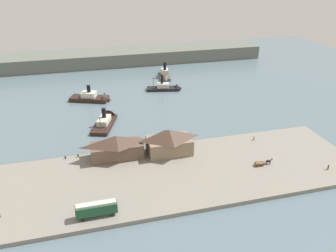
{
  "coord_description": "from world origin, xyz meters",
  "views": [
    {
      "loc": [
        -27.02,
        -105.09,
        58.44
      ],
      "look_at": [
        3.16,
        8.14,
        2.0
      ],
      "focal_mm": 36.46,
      "sensor_mm": 36.0,
      "label": 1
    }
  ],
  "objects_px": {
    "ferry_shed_west_terminal": "(169,141)",
    "pedestrian_at_waters_edge": "(254,138)",
    "horse_cart": "(263,162)",
    "mooring_post_center_east": "(65,157)",
    "ferry_near_quay": "(165,75)",
    "ferry_shed_central_terminal": "(117,147)",
    "ferry_approaching_west": "(168,88)",
    "ferry_moored_east": "(106,120)",
    "mooring_post_east": "(78,156)",
    "ferry_departing_north": "(94,98)",
    "street_tram": "(96,208)",
    "pedestrian_near_cart": "(328,167)"
  },
  "relations": [
    {
      "from": "ferry_approaching_west",
      "to": "street_tram",
      "type": "bearing_deg",
      "value": -115.21
    },
    {
      "from": "ferry_near_quay",
      "to": "ferry_moored_east",
      "type": "relative_size",
      "value": 0.94
    },
    {
      "from": "ferry_departing_north",
      "to": "ferry_moored_east",
      "type": "height_order",
      "value": "ferry_departing_north"
    },
    {
      "from": "street_tram",
      "to": "horse_cart",
      "type": "bearing_deg",
      "value": 11.76
    },
    {
      "from": "ferry_approaching_west",
      "to": "ferry_shed_central_terminal",
      "type": "bearing_deg",
      "value": -118.45
    },
    {
      "from": "ferry_shed_west_terminal",
      "to": "pedestrian_at_waters_edge",
      "type": "bearing_deg",
      "value": 1.29
    },
    {
      "from": "street_tram",
      "to": "ferry_moored_east",
      "type": "relative_size",
      "value": 0.5
    },
    {
      "from": "street_tram",
      "to": "ferry_approaching_west",
      "type": "bearing_deg",
      "value": 64.79
    },
    {
      "from": "pedestrian_at_waters_edge",
      "to": "ferry_departing_north",
      "type": "xyz_separation_m",
      "value": [
        -52.06,
        56.64,
        -0.52
      ]
    },
    {
      "from": "ferry_shed_central_terminal",
      "to": "ferry_shed_west_terminal",
      "type": "height_order",
      "value": "ferry_shed_west_terminal"
    },
    {
      "from": "ferry_shed_central_terminal",
      "to": "ferry_shed_west_terminal",
      "type": "xyz_separation_m",
      "value": [
        17.06,
        -1.62,
        0.42
      ]
    },
    {
      "from": "ferry_shed_west_terminal",
      "to": "mooring_post_center_east",
      "type": "distance_m",
      "value": 33.99
    },
    {
      "from": "ferry_shed_west_terminal",
      "to": "mooring_post_east",
      "type": "height_order",
      "value": "ferry_shed_west_terminal"
    },
    {
      "from": "ferry_approaching_west",
      "to": "ferry_moored_east",
      "type": "relative_size",
      "value": 0.91
    },
    {
      "from": "pedestrian_at_waters_edge",
      "to": "ferry_approaching_west",
      "type": "xyz_separation_m",
      "value": [
        -15.17,
        62.38,
        -0.78
      ]
    },
    {
      "from": "horse_cart",
      "to": "mooring_post_center_east",
      "type": "height_order",
      "value": "horse_cart"
    },
    {
      "from": "ferry_near_quay",
      "to": "mooring_post_east",
      "type": "bearing_deg",
      "value": -122.4
    },
    {
      "from": "horse_cart",
      "to": "ferry_near_quay",
      "type": "bearing_deg",
      "value": 93.75
    },
    {
      "from": "horse_cart",
      "to": "mooring_post_east",
      "type": "height_order",
      "value": "horse_cart"
    },
    {
      "from": "mooring_post_east",
      "to": "ferry_approaching_west",
      "type": "xyz_separation_m",
      "value": [
        45.65,
        58.13,
        -0.51
      ]
    },
    {
      "from": "ferry_near_quay",
      "to": "pedestrian_at_waters_edge",
      "type": "bearing_deg",
      "value": -81.93
    },
    {
      "from": "pedestrian_at_waters_edge",
      "to": "ferry_approaching_west",
      "type": "relative_size",
      "value": 0.09
    },
    {
      "from": "ferry_approaching_west",
      "to": "ferry_moored_east",
      "type": "xyz_separation_m",
      "value": [
        -34.11,
        -31.83,
        0.05
      ]
    },
    {
      "from": "ferry_shed_west_terminal",
      "to": "ferry_near_quay",
      "type": "distance_m",
      "value": 84.96
    },
    {
      "from": "ferry_approaching_west",
      "to": "ferry_moored_east",
      "type": "height_order",
      "value": "ferry_approaching_west"
    },
    {
      "from": "ferry_shed_west_terminal",
      "to": "pedestrian_near_cart",
      "type": "relative_size",
      "value": 8.48
    },
    {
      "from": "ferry_shed_west_terminal",
      "to": "pedestrian_at_waters_edge",
      "type": "xyz_separation_m",
      "value": [
        31.41,
        0.71,
        -3.57
      ]
    },
    {
      "from": "horse_cart",
      "to": "pedestrian_near_cart",
      "type": "distance_m",
      "value": 19.57
    },
    {
      "from": "street_tram",
      "to": "mooring_post_east",
      "type": "xyz_separation_m",
      "value": [
        -3.82,
        30.71,
        -1.92
      ]
    },
    {
      "from": "pedestrian_at_waters_edge",
      "to": "ferry_near_quay",
      "type": "relative_size",
      "value": 0.08
    },
    {
      "from": "pedestrian_near_cart",
      "to": "ferry_departing_north",
      "type": "distance_m",
      "value": 102.84
    },
    {
      "from": "pedestrian_at_waters_edge",
      "to": "mooring_post_center_east",
      "type": "bearing_deg",
      "value": 176.32
    },
    {
      "from": "ferry_shed_central_terminal",
      "to": "mooring_post_center_east",
      "type": "relative_size",
      "value": 18.83
    },
    {
      "from": "horse_cart",
      "to": "mooring_post_center_east",
      "type": "distance_m",
      "value": 62.84
    },
    {
      "from": "mooring_post_center_east",
      "to": "ferry_approaching_west",
      "type": "bearing_deg",
      "value": 49.53
    },
    {
      "from": "horse_cart",
      "to": "ferry_departing_north",
      "type": "height_order",
      "value": "ferry_departing_north"
    },
    {
      "from": "ferry_near_quay",
      "to": "ferry_shed_central_terminal",
      "type": "bearing_deg",
      "value": -114.5
    },
    {
      "from": "mooring_post_center_east",
      "to": "mooring_post_east",
      "type": "relative_size",
      "value": 1.0
    },
    {
      "from": "mooring_post_east",
      "to": "ferry_moored_east",
      "type": "height_order",
      "value": "ferry_moored_east"
    },
    {
      "from": "pedestrian_near_cart",
      "to": "street_tram",
      "type": "bearing_deg",
      "value": -177.23
    },
    {
      "from": "mooring_post_center_east",
      "to": "ferry_departing_north",
      "type": "height_order",
      "value": "ferry_departing_north"
    },
    {
      "from": "ferry_shed_west_terminal",
      "to": "horse_cart",
      "type": "bearing_deg",
      "value": -29.75
    },
    {
      "from": "ferry_shed_central_terminal",
      "to": "mooring_post_center_east",
      "type": "bearing_deg",
      "value": 168.75
    },
    {
      "from": "ferry_approaching_west",
      "to": "pedestrian_at_waters_edge",
      "type": "bearing_deg",
      "value": -76.33
    },
    {
      "from": "ferry_shed_west_terminal",
      "to": "ferry_near_quay",
      "type": "xyz_separation_m",
      "value": [
        19.81,
        82.52,
        -4.03
      ]
    },
    {
      "from": "ferry_shed_central_terminal",
      "to": "horse_cart",
      "type": "xyz_separation_m",
      "value": [
        43.27,
        -16.6,
        -2.95
      ]
    },
    {
      "from": "street_tram",
      "to": "ferry_near_quay",
      "type": "height_order",
      "value": "ferry_near_quay"
    },
    {
      "from": "pedestrian_at_waters_edge",
      "to": "ferry_approaching_west",
      "type": "distance_m",
      "value": 64.2
    },
    {
      "from": "ferry_shed_central_terminal",
      "to": "horse_cart",
      "type": "distance_m",
      "value": 46.44
    },
    {
      "from": "pedestrian_at_waters_edge",
      "to": "ferry_moored_east",
      "type": "relative_size",
      "value": 0.08
    }
  ]
}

